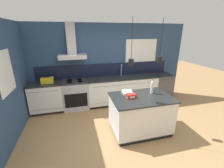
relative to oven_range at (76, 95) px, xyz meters
The scene contains 12 objects.
ground_plane 2.04m from the oven_range, 58.10° to the right, with size 16.00×16.00×0.00m, color #A87F51.
wall_back 1.37m from the oven_range, 17.82° to the left, with size 5.60×2.10×2.60m.
wall_left 1.90m from the oven_range, 144.38° to the right, with size 0.08×3.80×2.60m.
counter_run_left 0.85m from the oven_range, behind, with size 0.95×0.64×0.91m.
counter_run_sink 1.55m from the oven_range, ahead, with size 2.35×0.64×1.32m.
oven_range is the anchor object (origin of this frame).
dishwasher 3.04m from the oven_range, ahead, with size 0.63×0.65×0.91m.
kitchen_island 2.18m from the oven_range, 47.66° to the right, with size 1.40×0.96×0.91m.
bottle_on_island 2.40m from the oven_range, 39.54° to the right, with size 0.07×0.07×0.35m.
book_stack 1.93m from the oven_range, 50.30° to the right, with size 0.27×0.35×0.09m.
red_supply_box 2.07m from the oven_range, 52.85° to the right, with size 0.20×0.15×0.09m.
yellow_toolbox 0.94m from the oven_range, behind, with size 0.34×0.18×0.19m.
Camera 1 is at (-1.03, -2.82, 2.32)m, focal length 24.00 mm.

